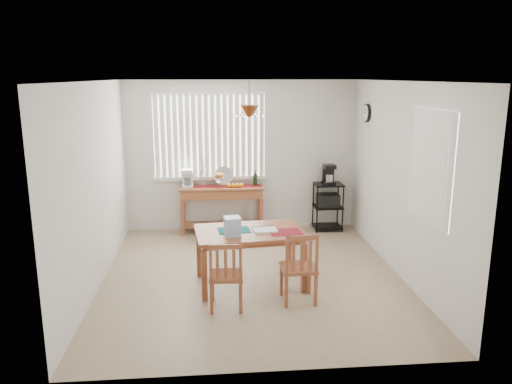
{
  "coord_description": "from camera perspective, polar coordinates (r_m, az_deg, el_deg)",
  "views": [
    {
      "loc": [
        -0.51,
        -6.33,
        2.67
      ],
      "look_at": [
        0.1,
        0.55,
        1.05
      ],
      "focal_mm": 35.0,
      "sensor_mm": 36.0,
      "label": 1
    }
  ],
  "objects": [
    {
      "name": "table_items",
      "position": [
        6.24,
        -1.76,
        -4.06
      ],
      "size": [
        1.09,
        0.47,
        0.23
      ],
      "color": "#126663",
      "rests_on": "dining_table"
    },
    {
      "name": "sideboard_items",
      "position": [
        8.55,
        -5.44,
        1.42
      ],
      "size": [
        1.36,
        0.34,
        0.62
      ],
      "color": "maroon",
      "rests_on": "sideboard"
    },
    {
      "name": "ground",
      "position": [
        6.89,
        -0.43,
        -9.64
      ],
      "size": [
        4.0,
        4.5,
        0.01
      ],
      "primitive_type": "cube",
      "color": "tan"
    },
    {
      "name": "cart_items",
      "position": [
        8.74,
        8.31,
        1.97
      ],
      "size": [
        0.2,
        0.24,
        0.34
      ],
      "color": "black",
      "rests_on": "wire_cart"
    },
    {
      "name": "chair_right",
      "position": [
        6.02,
        4.95,
        -8.65
      ],
      "size": [
        0.42,
        0.42,
        0.89
      ],
      "color": "brown",
      "rests_on": "ground"
    },
    {
      "name": "room_shell",
      "position": [
        6.44,
        -0.44,
        4.46
      ],
      "size": [
        4.2,
        4.7,
        2.7
      ],
      "color": "silver",
      "rests_on": "ground"
    },
    {
      "name": "wire_cart",
      "position": [
        8.84,
        8.21,
        -1.15
      ],
      "size": [
        0.49,
        0.39,
        0.83
      ],
      "color": "black",
      "rests_on": "ground"
    },
    {
      "name": "sideboard",
      "position": [
        8.61,
        -3.88,
        -0.7
      ],
      "size": [
        1.44,
        0.4,
        0.81
      ],
      "color": "brown",
      "rests_on": "ground"
    },
    {
      "name": "dining_table",
      "position": [
        6.43,
        -0.75,
        -5.15
      ],
      "size": [
        1.45,
        1.01,
        0.73
      ],
      "color": "brown",
      "rests_on": "ground"
    },
    {
      "name": "chair_left",
      "position": [
        5.85,
        -3.44,
        -9.53
      ],
      "size": [
        0.4,
        0.4,
        0.84
      ],
      "color": "brown",
      "rests_on": "ground"
    }
  ]
}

